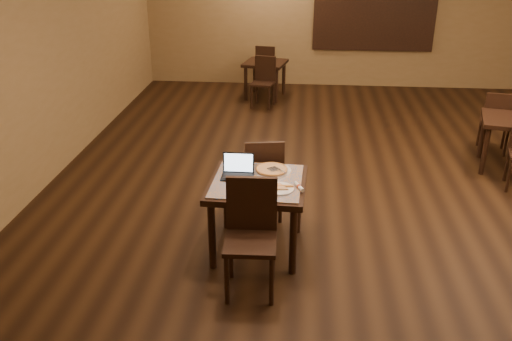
# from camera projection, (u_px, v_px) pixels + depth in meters

# --- Properties ---
(ground) EXTENTS (10.00, 10.00, 0.00)m
(ground) POSITION_uv_depth(u_px,v_px,m) (367.00, 195.00, 6.59)
(ground) COLOR black
(ground) RESTS_ON ground
(wall_back) EXTENTS (8.00, 0.02, 3.00)m
(wall_back) POSITION_uv_depth(u_px,v_px,m) (348.00, 10.00, 10.51)
(wall_back) COLOR olive
(wall_back) RESTS_ON ground
(wall_left) EXTENTS (0.02, 10.00, 3.00)m
(wall_left) POSITION_uv_depth(u_px,v_px,m) (30.00, 66.00, 6.30)
(wall_left) COLOR olive
(wall_left) RESTS_ON ground
(mural) EXTENTS (2.34, 0.05, 1.64)m
(mural) POSITION_uv_depth(u_px,v_px,m) (375.00, 8.00, 10.41)
(mural) COLOR #295796
(mural) RESTS_ON wall_back
(tiled_table) EXTENTS (0.96, 0.96, 0.76)m
(tiled_table) POSITION_uv_depth(u_px,v_px,m) (257.00, 190.00, 5.23)
(tiled_table) COLOR black
(tiled_table) RESTS_ON ground
(chair_main_near) EXTENTS (0.46, 0.46, 1.03)m
(chair_main_near) POSITION_uv_depth(u_px,v_px,m) (251.00, 229.00, 4.71)
(chair_main_near) COLOR black
(chair_main_near) RESTS_ON ground
(chair_main_far) EXTENTS (0.47, 0.47, 0.96)m
(chair_main_far) POSITION_uv_depth(u_px,v_px,m) (264.00, 175.00, 5.84)
(chair_main_far) COLOR black
(chair_main_far) RESTS_ON ground
(laptop) EXTENTS (0.31, 0.24, 0.21)m
(laptop) POSITION_uv_depth(u_px,v_px,m) (238.00, 170.00, 5.27)
(laptop) COLOR black
(laptop) RESTS_ON tiled_table
(plate) EXTENTS (0.27, 0.27, 0.01)m
(plate) POSITION_uv_depth(u_px,v_px,m) (279.00, 189.00, 5.00)
(plate) COLOR white
(plate) RESTS_ON tiled_table
(pizza_slice) EXTENTS (0.20, 0.20, 0.02)m
(pizza_slice) POSITION_uv_depth(u_px,v_px,m) (279.00, 187.00, 5.00)
(pizza_slice) COLOR beige
(pizza_slice) RESTS_ON plate
(pizza_pan) EXTENTS (0.39, 0.39, 0.01)m
(pizza_pan) POSITION_uv_depth(u_px,v_px,m) (272.00, 170.00, 5.39)
(pizza_pan) COLOR silver
(pizza_pan) RESTS_ON tiled_table
(pizza_whole) EXTENTS (0.32, 0.32, 0.02)m
(pizza_whole) POSITION_uv_depth(u_px,v_px,m) (272.00, 169.00, 5.39)
(pizza_whole) COLOR beige
(pizza_whole) RESTS_ON pizza_pan
(spatula) EXTENTS (0.22, 0.25, 0.01)m
(spatula) POSITION_uv_depth(u_px,v_px,m) (273.00, 169.00, 5.36)
(spatula) COLOR silver
(spatula) RESTS_ON pizza_whole
(napkin_roll) EXTENTS (0.10, 0.17, 0.04)m
(napkin_roll) POSITION_uv_depth(u_px,v_px,m) (299.00, 187.00, 5.02)
(napkin_roll) COLOR white
(napkin_roll) RESTS_ON tiled_table
(other_table_a) EXTENTS (0.90, 0.90, 0.70)m
(other_table_a) POSITION_uv_depth(u_px,v_px,m) (512.00, 127.00, 7.08)
(other_table_a) COLOR black
(other_table_a) RESTS_ON ground
(other_table_a_chair_far) EXTENTS (0.47, 0.47, 0.91)m
(other_table_a_chair_far) POSITION_uv_depth(u_px,v_px,m) (497.00, 119.00, 7.59)
(other_table_a_chair_far) COLOR black
(other_table_a_chair_far) RESTS_ON ground
(other_table_b) EXTENTS (0.86, 0.86, 0.68)m
(other_table_b) POSITION_uv_depth(u_px,v_px,m) (265.00, 68.00, 10.11)
(other_table_b) COLOR black
(other_table_b) RESTS_ON ground
(other_table_b_chair_near) EXTENTS (0.45, 0.45, 0.88)m
(other_table_b_chair_near) POSITION_uv_depth(u_px,v_px,m) (264.00, 79.00, 9.67)
(other_table_b_chair_near) COLOR black
(other_table_b_chair_near) RESTS_ON ground
(other_table_b_chair_far) EXTENTS (0.45, 0.45, 0.88)m
(other_table_b_chair_far) POSITION_uv_depth(u_px,v_px,m) (266.00, 65.00, 10.61)
(other_table_b_chair_far) COLOR black
(other_table_b_chair_far) RESTS_ON ground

